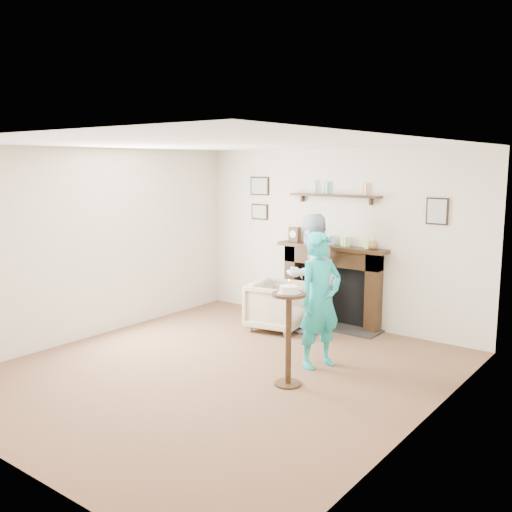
{
  "coord_description": "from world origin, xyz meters",
  "views": [
    {
      "loc": [
        3.99,
        -4.59,
        2.3
      ],
      "look_at": [
        -0.21,
        0.9,
        1.17
      ],
      "focal_mm": 40.0,
      "sensor_mm": 36.0,
      "label": 1
    }
  ],
  "objects_px": {
    "pedestal_table": "(289,320)",
    "armchair": "(277,329)",
    "woman": "(319,366)",
    "man": "(310,331)"
  },
  "relations": [
    {
      "from": "pedestal_table",
      "to": "armchair",
      "type": "bearing_deg",
      "value": 128.42
    },
    {
      "from": "armchair",
      "to": "pedestal_table",
      "type": "relative_size",
      "value": 0.65
    },
    {
      "from": "armchair",
      "to": "woman",
      "type": "xyz_separation_m",
      "value": [
        1.22,
        -0.91,
        0.0
      ]
    },
    {
      "from": "armchair",
      "to": "man",
      "type": "bearing_deg",
      "value": -77.48
    },
    {
      "from": "armchair",
      "to": "man",
      "type": "distance_m",
      "value": 0.46
    },
    {
      "from": "woman",
      "to": "man",
      "type": "bearing_deg",
      "value": 56.76
    },
    {
      "from": "man",
      "to": "armchair",
      "type": "bearing_deg",
      "value": -52.56
    },
    {
      "from": "man",
      "to": "pedestal_table",
      "type": "xyz_separation_m",
      "value": [
        0.84,
        -1.77,
        0.7
      ]
    },
    {
      "from": "armchair",
      "to": "woman",
      "type": "distance_m",
      "value": 1.52
    },
    {
      "from": "man",
      "to": "pedestal_table",
      "type": "height_order",
      "value": "pedestal_table"
    }
  ]
}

